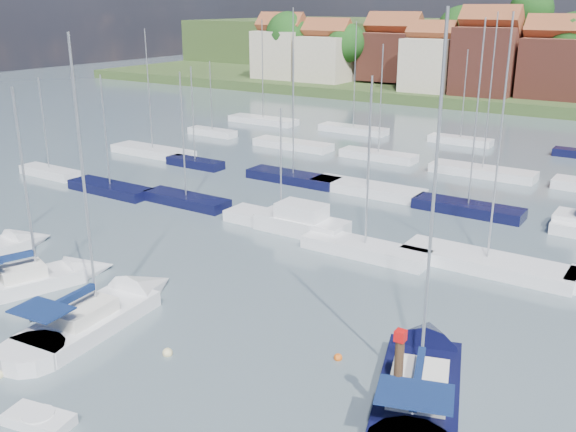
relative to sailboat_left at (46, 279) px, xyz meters
The scene contains 10 objects.
ground 38.62m from the sailboat_left, 69.89° to the left, with size 260.00×260.00×0.00m, color #43515B.
sailboat_left is the anchor object (origin of this frame).
sailboat_centre 6.43m from the sailboat_left, ahead, with size 4.30×12.22×16.24m.
sailboat_navy 23.04m from the sailboat_left, ahead, with size 7.02×13.08×17.48m.
tender 14.31m from the sailboat_left, 38.16° to the right, with size 3.02×1.84×0.61m.
timber_piling 23.34m from the sailboat_left, ahead, with size 0.40×0.40×6.57m.
buoy_c 6.73m from the sailboat_left, 38.44° to the right, with size 0.48×0.48×0.48m, color #D85914.
buoy_e 19.03m from the sailboat_left, ahead, with size 0.41×0.41×0.41m, color #D85914.
buoy_g 11.97m from the sailboat_left, ahead, with size 0.50×0.50×0.50m, color beige.
marina_field 34.89m from the sailboat_left, 64.20° to the left, with size 79.62×41.41×15.93m.
Camera 1 is at (18.35, -17.89, 16.14)m, focal length 40.00 mm.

